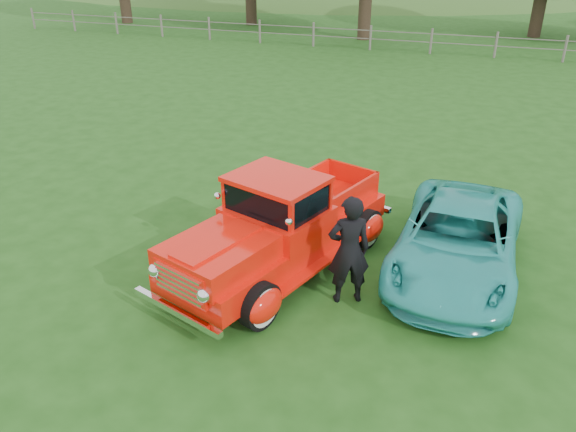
% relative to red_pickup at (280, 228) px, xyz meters
% --- Properties ---
extents(ground, '(140.00, 140.00, 0.00)m').
position_rel_red_pickup_xyz_m(ground, '(0.22, -1.15, -0.80)').
color(ground, '#1C4813').
rests_on(ground, ground).
extents(distant_hills, '(116.00, 60.00, 18.00)m').
position_rel_red_pickup_xyz_m(distant_hills, '(-3.86, 58.32, -5.34)').
color(distant_hills, '#346124').
rests_on(distant_hills, ground).
extents(fence_line, '(48.00, 0.12, 1.20)m').
position_rel_red_pickup_xyz_m(fence_line, '(0.22, 20.85, -0.19)').
color(fence_line, '#686157').
rests_on(fence_line, ground).
extents(red_pickup, '(3.33, 5.28, 1.78)m').
position_rel_red_pickup_xyz_m(red_pickup, '(0.00, 0.00, 0.00)').
color(red_pickup, black).
rests_on(red_pickup, ground).
extents(teal_sedan, '(2.21, 4.47, 1.22)m').
position_rel_red_pickup_xyz_m(teal_sedan, '(2.96, 0.92, -0.19)').
color(teal_sedan, '#2BAEA7').
rests_on(teal_sedan, ground).
extents(man, '(0.81, 0.70, 1.87)m').
position_rel_red_pickup_xyz_m(man, '(1.38, -0.59, 0.14)').
color(man, black).
rests_on(man, ground).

